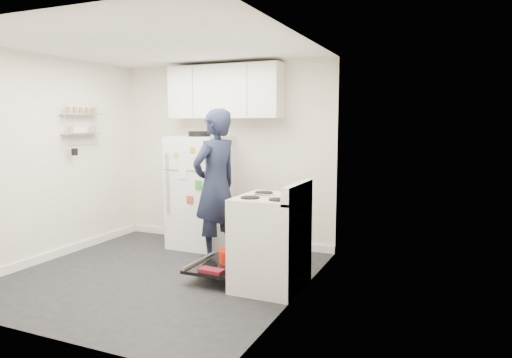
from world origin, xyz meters
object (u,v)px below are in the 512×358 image
at_px(person, 216,185).
at_px(open_oven_door, 223,262).
at_px(refrigerator, 200,191).
at_px(electric_range, 270,243).

bearing_deg(person, open_oven_door, 52.46).
bearing_deg(refrigerator, electric_range, -37.01).
bearing_deg(open_oven_door, refrigerator, 130.33).
distance_m(refrigerator, person, 0.71).
relative_size(electric_range, refrigerator, 0.70).
distance_m(electric_range, refrigerator, 1.85).
distance_m(open_oven_door, refrigerator, 1.51).
distance_m(electric_range, person, 1.24).
height_order(electric_range, refrigerator, refrigerator).
height_order(open_oven_door, person, person).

